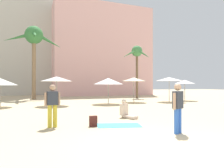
{
  "coord_description": "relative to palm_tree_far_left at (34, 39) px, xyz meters",
  "views": [
    {
      "loc": [
        -3.41,
        -4.67,
        1.65
      ],
      "look_at": [
        0.95,
        6.99,
        1.71
      ],
      "focal_mm": 32.76,
      "sensor_mm": 36.0,
      "label": 1
    }
  ],
  "objects": [
    {
      "name": "cafe_umbrella_0",
      "position": [
        9.11,
        -7.27,
        -4.69
      ],
      "size": [
        2.31,
        2.31,
        2.38
      ],
      "color": "gray",
      "rests_on": "ground"
    },
    {
      "name": "person_far_left",
      "position": [
        4.76,
        -19.3,
        -5.95
      ],
      "size": [
        0.58,
        0.37,
        1.7
      ],
      "rotation": [
        0.0,
        0.0,
        5.16
      ],
      "color": "blue",
      "rests_on": "ground"
    },
    {
      "name": "cafe_umbrella_5",
      "position": [
        -2.28,
        -7.83,
        -4.99
      ],
      "size": [
        2.47,
        2.47,
        2.16
      ],
      "color": "gray",
      "rests_on": "ground"
    },
    {
      "name": "palm_tree_center",
      "position": [
        12.39,
        -1.59,
        -1.32
      ],
      "size": [
        3.5,
        3.74,
        6.71
      ],
      "color": "brown",
      "rests_on": "ground"
    },
    {
      "name": "cafe_umbrella_6",
      "position": [
        6.15,
        -8.24,
        -4.9
      ],
      "size": [
        2.62,
        2.62,
        2.26
      ],
      "color": "gray",
      "rests_on": "ground"
    },
    {
      "name": "beach_towel",
      "position": [
        3.4,
        -17.34,
        -6.88
      ],
      "size": [
        1.95,
        1.37,
        0.01
      ],
      "primitive_type": "cube",
      "rotation": [
        0.0,
        0.0,
        -0.25
      ],
      "color": "#4CC6D6",
      "rests_on": "ground"
    },
    {
      "name": "cafe_umbrella_4",
      "position": [
        12.57,
        -8.13,
        -4.64
      ],
      "size": [
        2.62,
        2.62,
        2.43
      ],
      "color": "gray",
      "rests_on": "ground"
    },
    {
      "name": "person_near_right",
      "position": [
        0.82,
        -16.78,
        -5.97
      ],
      "size": [
        0.61,
        0.26,
        1.67
      ],
      "rotation": [
        0.0,
        0.0,
        4.8
      ],
      "color": "gold",
      "rests_on": "ground"
    },
    {
      "name": "hotel_pink",
      "position": [
        10.72,
        10.34,
        0.44
      ],
      "size": [
        16.06,
        11.1,
        14.65
      ],
      "primitive_type": "cube",
      "color": "beige",
      "rests_on": "ground"
    },
    {
      "name": "cafe_umbrella_2",
      "position": [
        1.79,
        -8.12,
        -4.74
      ],
      "size": [
        2.51,
        2.51,
        2.34
      ],
      "color": "gray",
      "rests_on": "ground"
    },
    {
      "name": "person_mid_center",
      "position": [
        4.47,
        -15.7,
        -6.55
      ],
      "size": [
        0.69,
        0.99,
        0.96
      ],
      "rotation": [
        0.0,
        0.0,
        5.09
      ],
      "color": "beige",
      "rests_on": "ground"
    },
    {
      "name": "backpack",
      "position": [
        2.36,
        -17.15,
        -6.68
      ],
      "size": [
        0.31,
        0.25,
        0.42
      ],
      "rotation": [
        0.0,
        0.0,
        1.53
      ],
      "color": "#4D211B",
      "rests_on": "ground"
    },
    {
      "name": "ground",
      "position": [
        3.62,
        -20.36,
        -6.89
      ],
      "size": [
        120.0,
        120.0,
        0.0
      ],
      "primitive_type": "plane",
      "color": "#C6B28C"
    },
    {
      "name": "palm_tree_far_left",
      "position": [
        0.0,
        0.0,
        0.0
      ],
      "size": [
        6.43,
        6.56,
        8.42
      ],
      "color": "#896B4C",
      "rests_on": "ground"
    },
    {
      "name": "cafe_umbrella_3",
      "position": [
        15.06,
        -7.42,
        -4.9
      ],
      "size": [
        2.15,
        2.15,
        2.19
      ],
      "color": "gray",
      "rests_on": "ground"
    }
  ]
}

